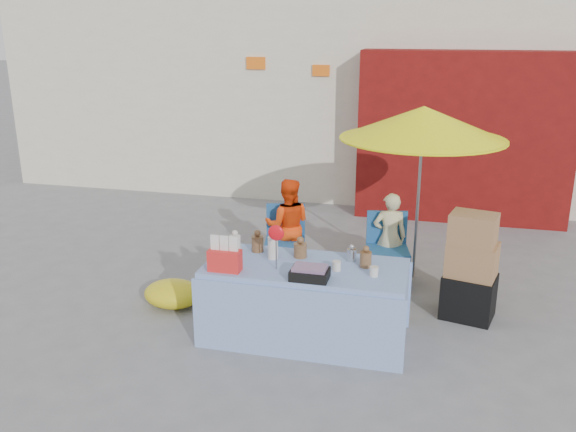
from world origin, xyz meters
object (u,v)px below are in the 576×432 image
(chair_right, at_px, (387,264))
(umbrella, at_px, (423,124))
(vendor_beige, at_px, (389,237))
(box_stack, at_px, (471,270))
(market_table, at_px, (305,301))
(vendor_orange, at_px, (288,225))
(chair_left, at_px, (285,255))

(chair_right, bearing_deg, umbrella, 31.88)
(vendor_beige, xyz_separation_m, box_stack, (0.90, -0.79, -0.02))
(market_table, bearing_deg, chair_right, 65.64)
(chair_right, relative_size, umbrella, 0.41)
(chair_right, relative_size, vendor_beige, 0.78)
(vendor_orange, relative_size, box_stack, 1.03)
(market_table, height_order, vendor_beige, market_table)
(vendor_orange, height_order, vendor_beige, vendor_orange)
(vendor_beige, bearing_deg, box_stack, 127.43)
(chair_left, distance_m, vendor_beige, 1.29)
(market_table, relative_size, chair_right, 2.33)
(vendor_beige, height_order, box_stack, box_stack)
(vendor_orange, bearing_deg, box_stack, 148.47)
(market_table, xyz_separation_m, umbrella, (0.98, 1.78, 1.50))
(chair_left, height_order, box_stack, box_stack)
(chair_left, relative_size, umbrella, 0.41)
(chair_right, distance_m, box_stack, 1.15)
(chair_right, distance_m, vendor_beige, 0.32)
(chair_left, bearing_deg, chair_right, -11.31)
(chair_left, xyz_separation_m, vendor_orange, (0.00, 0.13, 0.34))
(vendor_beige, bearing_deg, umbrella, -164.75)
(chair_left, distance_m, umbrella, 2.27)
(umbrella, bearing_deg, chair_right, -136.81)
(chair_left, bearing_deg, vendor_orange, 77.37)
(market_table, xyz_separation_m, vendor_orange, (-0.57, 1.63, 0.20))
(chair_left, relative_size, chair_right, 1.00)
(market_table, xyz_separation_m, chair_left, (-0.58, 1.49, -0.14))
(vendor_beige, distance_m, umbrella, 1.39)
(chair_left, relative_size, vendor_beige, 0.78)
(vendor_orange, xyz_separation_m, vendor_beige, (1.25, 0.00, -0.05))
(market_table, relative_size, vendor_beige, 1.82)
(vendor_beige, relative_size, umbrella, 0.52)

